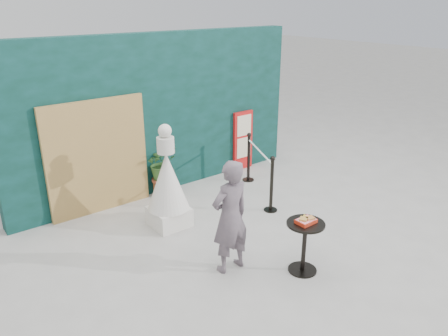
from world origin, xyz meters
TOP-DOWN VIEW (x-y plane):
  - ground at (0.00, 0.00)m, footprint 60.00×60.00m
  - back_wall at (0.00, 3.15)m, footprint 6.00×0.30m
  - bamboo_fence at (-1.40, 2.94)m, footprint 1.80×0.08m
  - woman at (-0.75, 0.10)m, footprint 0.59×0.39m
  - menu_board at (1.90, 2.95)m, footprint 0.50×0.07m
  - statue at (-0.76, 1.71)m, footprint 0.68×0.68m
  - cafe_table at (0.01, -0.56)m, footprint 0.52×0.52m
  - food_basket at (0.01, -0.56)m, footprint 0.26×0.19m
  - planter at (-0.23, 2.85)m, footprint 0.57×0.50m
  - stanchion_barrier at (1.25, 1.71)m, footprint 0.84×1.54m

SIDE VIEW (x-z plane):
  - ground at x=0.00m, z-range 0.00..0.00m
  - stanchion_barrier at x=1.25m, z-range -0.02..1.01m
  - cafe_table at x=0.01m, z-range 0.12..0.87m
  - planter at x=-0.23m, z-range 0.08..1.05m
  - menu_board at x=1.90m, z-range 0.00..1.30m
  - statue at x=-0.76m, z-range -0.16..1.59m
  - food_basket at x=0.01m, z-range 0.73..0.84m
  - woman at x=-0.75m, z-range 0.00..1.62m
  - bamboo_fence at x=-1.40m, z-range 0.00..2.00m
  - back_wall at x=0.00m, z-range 0.00..3.00m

